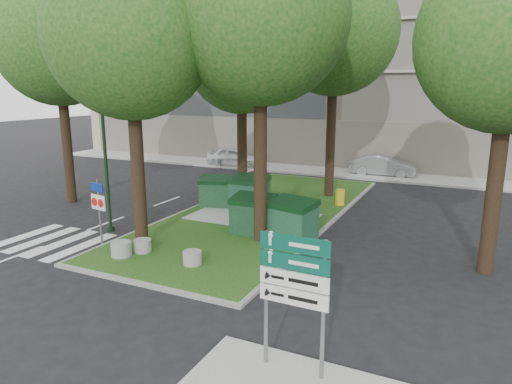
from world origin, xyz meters
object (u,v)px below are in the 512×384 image
Objects in this scene: tree_street_left at (59,31)px; traffic_sign_pole at (99,203)px; bollard_left at (121,249)px; bollard_right at (192,258)px; tree_median_far at (337,18)px; car_white at (236,157)px; car_silver at (383,166)px; tree_median_near_left at (132,18)px; tree_median_mid at (244,46)px; dumpster_d at (292,220)px; dumpster_b at (249,193)px; street_lamp at (105,148)px; litter_bin at (340,197)px; directional_sign at (294,283)px; bollard_mid at (142,246)px; dumpster_c at (253,215)px; dumpster_a at (216,191)px.

tree_street_left is 9.34m from traffic_sign_pole.
bollard_left is 2.41m from bollard_right.
tree_median_far reaches higher than car_white.
bollard_right is 0.14× the size of car_silver.
car_white is (-4.60, 15.31, -6.63)m from tree_median_near_left.
tree_median_mid is 5.51× the size of dumpster_d.
tree_street_left reaches higher than dumpster_b.
litter_bin is at bearing 45.85° from street_lamp.
litter_bin is 0.27× the size of directional_sign.
bollard_mid is at bearing -29.53° from tree_street_left.
tree_median_far is 7.28× the size of dumpster_b.
litter_bin is (11.61, 4.33, -7.18)m from tree_street_left.
car_silver is at bearing 75.31° from bollard_mid.
litter_bin is 12.71m from directional_sign.
dumpster_c is at bearing -63.32° from dumpster_b.
bollard_mid is (-0.76, -6.20, -0.51)m from dumpster_b.
bollard_mid is at bearing -126.02° from dumpster_d.
tree_median_far is 15.84m from directional_sign.
bollard_left is 0.89× the size of litter_bin.
tree_median_far reaches higher than traffic_sign_pole.
dumpster_d is 6.52m from traffic_sign_pole.
bollard_right is at bearing 5.40° from traffic_sign_pole.
dumpster_b is 11.63m from directional_sign.
tree_median_mid is 6.30× the size of dumpster_c.
bollard_mid is 0.14× the size of car_silver.
dumpster_c is (-0.83, -6.98, -7.52)m from tree_median_far.
directional_sign reaches higher than dumpster_c.
dumpster_c is at bearing 169.31° from car_silver.
tree_median_mid is 13.86m from directional_sign.
tree_median_mid reaches higher than car_white.
tree_median_far is 3.08× the size of car_silver.
tree_median_mid is at bearing -136.85° from tree_median_far.
dumpster_c is 2.53× the size of bollard_left.
traffic_sign_pole is 0.88× the size of directional_sign.
tree_median_mid is at bearing 85.60° from tree_median_near_left.
litter_bin is (4.94, 2.48, -0.29)m from dumpster_a.
car_white is (-7.13, 16.26, 0.37)m from bollard_right.
tree_street_left reaches higher than car_silver.
traffic_sign_pole is at bearing 157.57° from car_silver.
dumpster_c is at bearing -59.23° from tree_median_mid.
tree_median_far reaches higher than directional_sign.
litter_bin reaches higher than bollard_mid.
street_lamp is at bearing 133.40° from traffic_sign_pole.
bollard_left is (7.15, -4.83, -7.31)m from tree_street_left.
dumpster_b is at bearing 101.15° from bollard_right.
dumpster_b is at bearing -120.97° from tree_median_far.
tree_median_far is 4.54× the size of directional_sign.
dumpster_b is 0.90× the size of dumpster_d.
dumpster_c is 1.55m from dumpster_d.
car_silver is (2.44, 17.22, 0.32)m from bollard_right.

